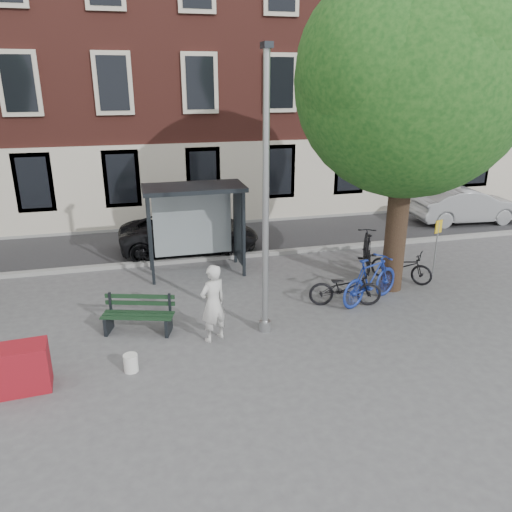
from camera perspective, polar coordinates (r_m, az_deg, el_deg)
The scene contains 20 objects.
ground at distance 11.57m, azimuth 1.02°, elevation -8.50°, with size 90.00×90.00×0.00m, color #4C4C4F.
road at distance 17.90m, azimuth -4.90°, elevation 1.83°, with size 40.00×4.00×0.01m, color #28282B.
curb_near at distance 16.02m, azimuth -3.70°, elevation -0.10°, with size 40.00×0.25×0.12m, color gray.
curb_far at distance 19.78m, azimuth -5.88°, elevation 3.69°, with size 40.00×0.25×0.12m, color gray.
building_row at distance 23.05m, azimuth -8.18°, elevation 23.28°, with size 30.00×8.00×14.00m, color brown.
lamppost at distance 10.55m, azimuth 1.11°, elevation 4.96°, with size 0.28×0.35×6.11m.
tree_right at distance 13.09m, azimuth 17.69°, elevation 19.48°, with size 5.76×5.60×8.20m.
bus_shelter at distance 14.53m, azimuth -5.56°, elevation 5.45°, with size 2.85×1.45×2.62m.
painter at distance 10.84m, azimuth -4.93°, elevation -5.41°, with size 0.64×0.42×1.76m, color silver.
bench at distance 11.67m, azimuth -13.27°, elevation -6.72°, with size 1.68×0.96×0.83m.
bike_a at distance 12.79m, azimuth 10.17°, elevation -3.59°, with size 0.64×1.83×0.96m, color black.
bike_b at distance 13.05m, azimuth 12.97°, elevation -2.65°, with size 0.58×2.06×1.24m, color navy.
bike_c at distance 14.70m, azimuth 16.29°, elevation -1.06°, with size 0.61×1.75×0.92m, color black.
bike_d at distance 15.46m, azimuth 12.59°, elevation 0.75°, with size 0.54×1.92×1.15m, color black.
car_dark at distance 16.65m, azimuth -7.60°, elevation 2.60°, with size 2.09×4.54×1.26m, color black.
car_silver at distance 21.60m, azimuth 22.95°, elevation 5.34°, with size 1.47×4.23×1.39m, color #96989D.
red_stand at distance 10.29m, azimuth -25.04°, elevation -11.51°, with size 0.90×0.60×0.90m, color maroon.
bucket_a at distance 11.41m, azimuth -24.24°, elevation -9.80°, with size 0.28×0.28×0.36m, color silver.
bucket_b at distance 10.32m, azimuth -14.12°, elevation -11.77°, with size 0.28×0.28×0.36m, color silver.
notice_sign at distance 15.23m, azimuth 20.01°, elevation 2.03°, with size 0.28×0.12×1.66m.
Camera 1 is at (-2.72, -9.83, 5.45)m, focal length 35.00 mm.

